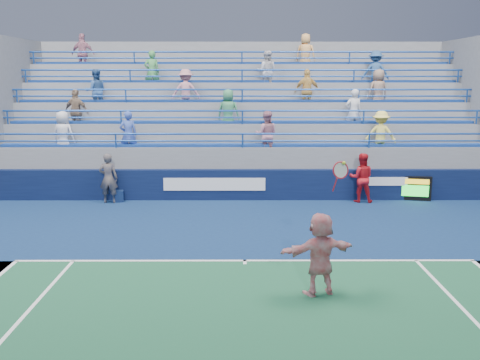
{
  "coord_description": "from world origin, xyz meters",
  "views": [
    {
      "loc": [
        -0.15,
        -12.16,
        4.35
      ],
      "look_at": [
        -0.11,
        2.5,
        1.5
      ],
      "focal_mm": 40.0,
      "sensor_mm": 36.0,
      "label": 1
    }
  ],
  "objects_px": {
    "judge_chair": "(118,195)",
    "serve_speed_board": "(413,188)",
    "line_judge": "(108,178)",
    "ball_girl": "(361,178)",
    "tennis_player": "(320,254)"
  },
  "relations": [
    {
      "from": "line_judge",
      "to": "judge_chair",
      "type": "bearing_deg",
      "value": -141.15
    },
    {
      "from": "tennis_player",
      "to": "line_judge",
      "type": "distance_m",
      "value": 10.07
    },
    {
      "from": "judge_chair",
      "to": "ball_girl",
      "type": "height_order",
      "value": "ball_girl"
    },
    {
      "from": "judge_chair",
      "to": "serve_speed_board",
      "type": "bearing_deg",
      "value": 0.71
    },
    {
      "from": "judge_chair",
      "to": "tennis_player",
      "type": "height_order",
      "value": "tennis_player"
    },
    {
      "from": "tennis_player",
      "to": "judge_chair",
      "type": "bearing_deg",
      "value": 125.78
    },
    {
      "from": "judge_chair",
      "to": "tennis_player",
      "type": "xyz_separation_m",
      "value": [
        5.9,
        -8.18,
        0.63
      ]
    },
    {
      "from": "serve_speed_board",
      "to": "ball_girl",
      "type": "xyz_separation_m",
      "value": [
        -1.89,
        -0.22,
        0.42
      ]
    },
    {
      "from": "ball_girl",
      "to": "line_judge",
      "type": "bearing_deg",
      "value": 9.54
    },
    {
      "from": "serve_speed_board",
      "to": "line_judge",
      "type": "bearing_deg",
      "value": -178.24
    },
    {
      "from": "line_judge",
      "to": "ball_girl",
      "type": "relative_size",
      "value": 1.01
    },
    {
      "from": "line_judge",
      "to": "ball_girl",
      "type": "xyz_separation_m",
      "value": [
        8.8,
        0.11,
        -0.01
      ]
    },
    {
      "from": "serve_speed_board",
      "to": "tennis_player",
      "type": "relative_size",
      "value": 0.47
    },
    {
      "from": "serve_speed_board",
      "to": "ball_girl",
      "type": "distance_m",
      "value": 1.95
    },
    {
      "from": "ball_girl",
      "to": "serve_speed_board",
      "type": "bearing_deg",
      "value": -164.61
    }
  ]
}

